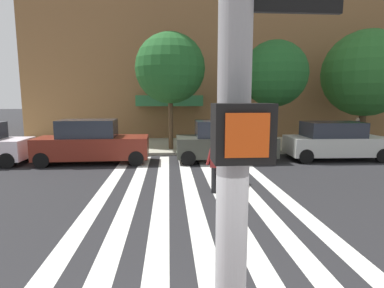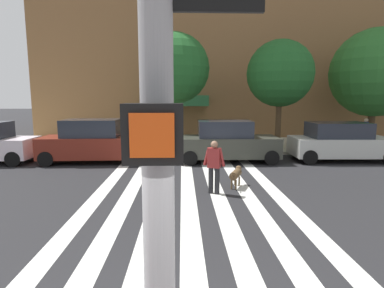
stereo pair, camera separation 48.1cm
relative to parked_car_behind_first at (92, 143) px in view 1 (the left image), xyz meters
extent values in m
plane|color=#232326|center=(3.80, -5.18, -0.93)|extent=(160.00, 160.00, 0.00)
cube|color=#AFAD98|center=(3.80, 4.60, -0.85)|extent=(80.00, 6.00, 0.15)
cube|color=silver|center=(1.43, -5.18, -0.92)|extent=(0.45, 12.96, 0.01)
cube|color=silver|center=(2.33, -5.18, -0.92)|extent=(0.45, 12.96, 0.01)
cube|color=silver|center=(3.23, -5.18, -0.92)|extent=(0.45, 12.96, 0.01)
cube|color=silver|center=(4.13, -5.18, -0.92)|extent=(0.45, 12.96, 0.01)
cube|color=silver|center=(5.03, -5.18, -0.92)|extent=(0.45, 12.96, 0.01)
cube|color=silver|center=(5.93, -5.18, -0.92)|extent=(0.45, 12.96, 0.01)
cube|color=silver|center=(6.83, -5.18, -0.92)|extent=(0.45, 12.96, 0.01)
cube|color=#2B6E3F|center=(3.52, 7.00, 1.82)|extent=(4.37, 1.60, 0.70)
cylinder|color=gray|center=(3.82, -12.49, 2.12)|extent=(0.18, 0.18, 5.80)
cube|color=black|center=(3.82, -12.69, 1.82)|extent=(0.28, 0.18, 0.28)
cube|color=#E54C14|center=(3.82, -12.79, 1.82)|extent=(0.20, 0.01, 0.20)
cylinder|color=black|center=(-3.28, 0.81, -0.60)|extent=(0.66, 0.22, 0.66)
cylinder|color=black|center=(-3.29, -0.83, -0.60)|extent=(0.66, 0.22, 0.66)
cube|color=maroon|center=(0.05, 0.00, -0.21)|extent=(4.93, 1.92, 0.94)
cube|color=#232833|center=(-0.15, 0.00, 0.65)|extent=(2.48, 1.65, 0.77)
cylinder|color=black|center=(2.00, 0.87, -0.60)|extent=(0.67, 0.24, 0.66)
cylinder|color=black|center=(2.04, -0.77, -0.60)|extent=(0.67, 0.24, 0.66)
cylinder|color=black|center=(-1.94, 0.78, -0.60)|extent=(0.67, 0.24, 0.66)
cylinder|color=black|center=(-1.90, -0.87, -0.60)|extent=(0.67, 0.24, 0.66)
cube|color=#373930|center=(6.08, 0.00, -0.23)|extent=(4.55, 1.90, 0.90)
cube|color=#232833|center=(5.90, 0.00, 0.60)|extent=(2.40, 1.67, 0.74)
cylinder|color=black|center=(7.87, 0.85, -0.60)|extent=(0.66, 0.22, 0.66)
cylinder|color=black|center=(7.86, -0.87, -0.60)|extent=(0.66, 0.22, 0.66)
cylinder|color=black|center=(4.30, 0.87, -0.60)|extent=(0.66, 0.22, 0.66)
cylinder|color=black|center=(4.29, -0.85, -0.60)|extent=(0.66, 0.22, 0.66)
cube|color=beige|center=(11.38, 0.00, -0.25)|extent=(4.56, 2.02, 0.86)
cube|color=#232833|center=(11.20, 0.01, 0.53)|extent=(2.63, 1.75, 0.70)
cylinder|color=black|center=(13.17, 0.83, -0.60)|extent=(0.67, 0.24, 0.66)
cylinder|color=black|center=(13.13, -0.92, -0.60)|extent=(0.67, 0.24, 0.66)
cylinder|color=black|center=(9.63, 0.92, -0.60)|extent=(0.67, 0.24, 0.66)
cylinder|color=black|center=(9.58, -0.83, -0.60)|extent=(0.67, 0.24, 0.66)
cylinder|color=#4C3823|center=(3.57, 2.89, 0.88)|extent=(0.26, 0.26, 3.32)
sphere|color=#1E5623|center=(3.57, 2.89, 3.57)|extent=(3.74, 3.74, 3.74)
cylinder|color=#4C3823|center=(9.21, 2.70, 0.77)|extent=(0.31, 0.31, 3.10)
sphere|color=#1E5623|center=(9.21, 2.70, 3.30)|extent=(3.56, 3.56, 3.56)
cylinder|color=#4C3823|center=(15.04, 3.73, 0.63)|extent=(0.39, 0.39, 2.82)
sphere|color=#286628|center=(15.04, 3.73, 3.42)|extent=(5.01, 5.01, 5.01)
cylinder|color=black|center=(4.83, -4.87, -0.52)|extent=(0.20, 0.20, 0.82)
cylinder|color=black|center=(5.02, -4.94, -0.52)|extent=(0.20, 0.20, 0.82)
cube|color=maroon|center=(4.92, -4.91, 0.19)|extent=(0.44, 0.37, 0.60)
cylinder|color=maroon|center=(4.70, -4.81, 0.22)|extent=(0.24, 0.17, 0.57)
cylinder|color=maroon|center=(5.14, -5.00, 0.22)|extent=(0.24, 0.17, 0.57)
sphere|color=#936B51|center=(4.92, -4.91, 0.60)|extent=(0.29, 0.29, 0.22)
cylinder|color=brown|center=(5.70, -4.28, -0.48)|extent=(0.51, 0.74, 0.26)
sphere|color=brown|center=(5.86, -3.89, -0.38)|extent=(0.26, 0.26, 0.20)
cylinder|color=brown|center=(5.52, -4.69, -0.43)|extent=(0.12, 0.23, 0.16)
cylinder|color=brown|center=(5.73, -4.03, -0.77)|extent=(0.07, 0.07, 0.32)
cylinder|color=brown|center=(5.86, -4.09, -0.77)|extent=(0.07, 0.07, 0.32)
cylinder|color=brown|center=(5.54, -4.48, -0.77)|extent=(0.07, 0.07, 0.32)
cylinder|color=brown|center=(5.67, -4.53, -0.77)|extent=(0.07, 0.07, 0.32)
cylinder|color=#282D4C|center=(14.49, 3.32, -0.37)|extent=(0.21, 0.21, 0.82)
cylinder|color=#282D4C|center=(14.38, 3.16, -0.37)|extent=(0.21, 0.21, 0.82)
cube|color=navy|center=(14.43, 3.24, 0.34)|extent=(0.42, 0.45, 0.60)
cylinder|color=navy|center=(14.58, 3.43, 0.37)|extent=(0.21, 0.23, 0.57)
cylinder|color=navy|center=(14.29, 3.04, 0.37)|extent=(0.21, 0.23, 0.57)
sphere|color=beige|center=(14.43, 3.24, 0.75)|extent=(0.31, 0.31, 0.22)
camera|label=1|loc=(3.47, -14.14, 1.99)|focal=29.15mm
camera|label=2|loc=(3.95, -14.17, 1.99)|focal=29.15mm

